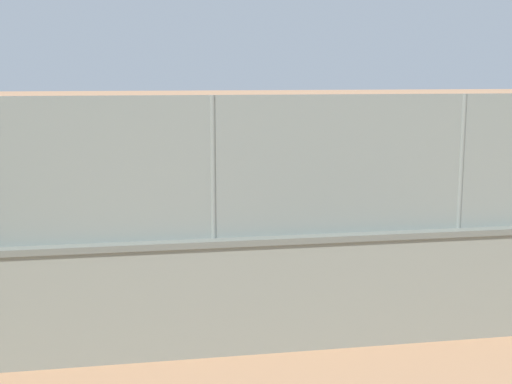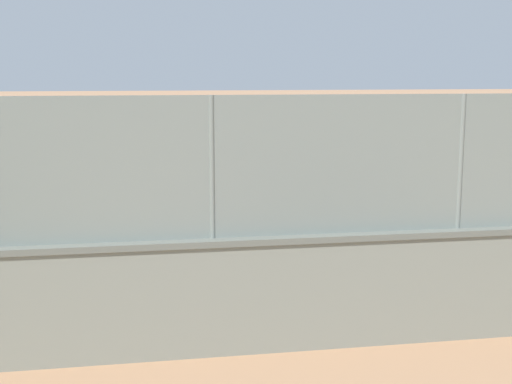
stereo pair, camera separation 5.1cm
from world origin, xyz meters
The scene contains 8 objects.
ground_plane centered at (0.00, 0.00, 0.00)m, with size 260.00×260.00×0.00m, color tan.
perimeter_wall centered at (-1.18, 12.21, 0.76)m, with size 26.57×1.05×1.50m.
fence_panel_on_wall centered at (-1.18, 12.21, 2.38)m, with size 26.10×0.69×1.76m.
player_crossing_court centered at (-3.09, 6.45, 0.93)m, with size 0.71×1.23×1.59m.
player_foreground_swinging centered at (-4.85, 9.70, 0.97)m, with size 1.01×0.79×1.63m.
player_at_service_line centered at (-0.92, 5.25, 0.96)m, with size 0.77×0.77×1.64m.
sports_ball centered at (-3.11, 6.96, 0.12)m, with size 0.24×0.24×0.24m, color #3399D8.
spare_ball_by_wall centered at (-1.32, 10.74, 0.08)m, with size 0.16×0.16×0.16m, color yellow.
Camera 1 is at (-0.01, 20.53, 3.51)m, focal length 48.61 mm.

